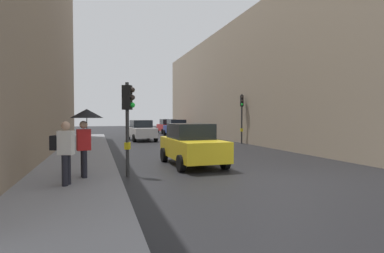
{
  "coord_description": "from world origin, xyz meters",
  "views": [
    {
      "loc": [
        -5.75,
        -8.27,
        2.06
      ],
      "look_at": [
        -0.8,
        7.49,
        1.52
      ],
      "focal_mm": 28.31,
      "sensor_mm": 36.0,
      "label": 1
    }
  ],
  "objects": [
    {
      "name": "pedestrian_with_black_backpack",
      "position": [
        -6.62,
        0.72,
        1.16
      ],
      "size": [
        0.65,
        0.45,
        1.77
      ],
      "color": "black",
      "rests_on": "sidewalk_kerb"
    },
    {
      "name": "car_white_compact",
      "position": [
        -2.11,
        17.9,
        0.88
      ],
      "size": [
        2.27,
        4.33,
        1.76
      ],
      "color": "silver",
      "rests_on": "ground"
    },
    {
      "name": "building_facade_right",
      "position": [
        11.06,
        17.89,
        5.03
      ],
      "size": [
        12.0,
        35.83,
        10.06
      ],
      "primitive_type": "cube",
      "color": "gray",
      "rests_on": "ground"
    },
    {
      "name": "car_red_sedan",
      "position": [
        2.46,
        27.91,
        0.88
      ],
      "size": [
        2.08,
        4.23,
        1.76
      ],
      "color": "red",
      "rests_on": "ground"
    },
    {
      "name": "car_blue_van",
      "position": [
        2.12,
        22.39,
        0.88
      ],
      "size": [
        2.02,
        4.2,
        1.76
      ],
      "color": "navy",
      "rests_on": "ground"
    },
    {
      "name": "ground_plane",
      "position": [
        0.0,
        0.0,
        0.0
      ],
      "size": [
        120.0,
        120.0,
        0.0
      ],
      "primitive_type": "plane",
      "color": "black"
    },
    {
      "name": "traffic_light_mid_street",
      "position": [
        4.75,
        12.52,
        2.6
      ],
      "size": [
        0.33,
        0.45,
        3.77
      ],
      "color": "#2D2D2D",
      "rests_on": "ground"
    },
    {
      "name": "sidewalk_kerb",
      "position": [
        -6.51,
        6.0,
        0.08
      ],
      "size": [
        2.91,
        40.0,
        0.16
      ],
      "primitive_type": "cube",
      "color": "gray",
      "rests_on": "ground"
    },
    {
      "name": "car_yellow_taxi",
      "position": [
        -1.92,
        3.96,
        0.88
      ],
      "size": [
        2.1,
        4.24,
        1.76
      ],
      "color": "yellow",
      "rests_on": "ground"
    },
    {
      "name": "traffic_light_near_right",
      "position": [
        -4.73,
        2.34,
        2.23
      ],
      "size": [
        0.45,
        0.35,
        3.24
      ],
      "color": "#2D2D2D",
      "rests_on": "ground"
    },
    {
      "name": "pedestrian_with_umbrella",
      "position": [
        -6.09,
        1.73,
        1.84
      ],
      "size": [
        1.0,
        1.0,
        2.14
      ],
      "color": "black",
      "rests_on": "sidewalk_kerb"
    }
  ]
}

